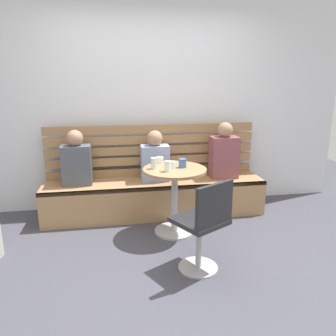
{
  "coord_description": "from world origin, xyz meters",
  "views": [
    {
      "loc": [
        -0.49,
        -2.65,
        1.68
      ],
      "look_at": [
        0.07,
        0.66,
        0.75
      ],
      "focal_mm": 35.25,
      "sensor_mm": 36.0,
      "label": 1
    }
  ],
  "objects_px": {
    "cup_glass_tall": "(154,163)",
    "cup_ceramic_white": "(160,160)",
    "cup_mug_blue": "(182,163)",
    "person_child_left": "(76,161)",
    "person_child_middle": "(155,159)",
    "white_chair": "(205,223)",
    "person_adult": "(224,153)",
    "cup_water_clear": "(168,166)",
    "cup_glass_short": "(172,165)",
    "booth_bench": "(155,198)",
    "cafe_table": "(175,188)"
  },
  "relations": [
    {
      "from": "white_chair",
      "to": "person_child_left",
      "type": "relative_size",
      "value": 1.3
    },
    {
      "from": "cup_glass_tall",
      "to": "cup_glass_short",
      "type": "height_order",
      "value": "cup_glass_tall"
    },
    {
      "from": "cup_glass_tall",
      "to": "cup_mug_blue",
      "type": "relative_size",
      "value": 1.26
    },
    {
      "from": "booth_bench",
      "to": "white_chair",
      "type": "height_order",
      "value": "white_chair"
    },
    {
      "from": "person_child_left",
      "to": "cafe_table",
      "type": "bearing_deg",
      "value": -27.86
    },
    {
      "from": "cup_glass_short",
      "to": "cup_ceramic_white",
      "type": "relative_size",
      "value": 1.0
    },
    {
      "from": "person_child_middle",
      "to": "cup_glass_tall",
      "type": "relative_size",
      "value": 5.17
    },
    {
      "from": "person_adult",
      "to": "person_child_left",
      "type": "distance_m",
      "value": 1.81
    },
    {
      "from": "cafe_table",
      "to": "cup_glass_tall",
      "type": "xyz_separation_m",
      "value": [
        -0.22,
        0.03,
        0.28
      ]
    },
    {
      "from": "white_chair",
      "to": "cup_mug_blue",
      "type": "distance_m",
      "value": 0.89
    },
    {
      "from": "white_chair",
      "to": "person_adult",
      "type": "distance_m",
      "value": 1.52
    },
    {
      "from": "cup_glass_short",
      "to": "cup_water_clear",
      "type": "height_order",
      "value": "cup_water_clear"
    },
    {
      "from": "cup_mug_blue",
      "to": "booth_bench",
      "type": "bearing_deg",
      "value": 115.18
    },
    {
      "from": "cup_glass_tall",
      "to": "cup_mug_blue",
      "type": "height_order",
      "value": "cup_glass_tall"
    },
    {
      "from": "person_adult",
      "to": "cup_glass_short",
      "type": "height_order",
      "value": "person_adult"
    },
    {
      "from": "cup_mug_blue",
      "to": "cup_ceramic_white",
      "type": "distance_m",
      "value": 0.31
    },
    {
      "from": "white_chair",
      "to": "cup_glass_short",
      "type": "bearing_deg",
      "value": 100.02
    },
    {
      "from": "person_adult",
      "to": "cup_ceramic_white",
      "type": "height_order",
      "value": "person_adult"
    },
    {
      "from": "cup_mug_blue",
      "to": "cup_ceramic_white",
      "type": "bearing_deg",
      "value": 133.56
    },
    {
      "from": "white_chair",
      "to": "cup_mug_blue",
      "type": "bearing_deg",
      "value": 91.38
    },
    {
      "from": "white_chair",
      "to": "cup_glass_tall",
      "type": "relative_size",
      "value": 7.08
    },
    {
      "from": "cup_glass_tall",
      "to": "cup_ceramic_white",
      "type": "height_order",
      "value": "cup_glass_tall"
    },
    {
      "from": "white_chair",
      "to": "cup_glass_tall",
      "type": "height_order",
      "value": "cup_glass_tall"
    },
    {
      "from": "booth_bench",
      "to": "cup_mug_blue",
      "type": "xyz_separation_m",
      "value": [
        0.24,
        -0.5,
        0.57
      ]
    },
    {
      "from": "cup_ceramic_white",
      "to": "cafe_table",
      "type": "bearing_deg",
      "value": -64.0
    },
    {
      "from": "person_child_left",
      "to": "person_child_middle",
      "type": "relative_size",
      "value": 1.05
    },
    {
      "from": "person_child_left",
      "to": "cup_mug_blue",
      "type": "distance_m",
      "value": 1.28
    },
    {
      "from": "cup_water_clear",
      "to": "cup_glass_tall",
      "type": "bearing_deg",
      "value": 134.95
    },
    {
      "from": "cup_glass_tall",
      "to": "cup_water_clear",
      "type": "bearing_deg",
      "value": -45.05
    },
    {
      "from": "booth_bench",
      "to": "person_adult",
      "type": "height_order",
      "value": "person_adult"
    },
    {
      "from": "person_child_left",
      "to": "cup_glass_short",
      "type": "relative_size",
      "value": 8.15
    },
    {
      "from": "person_adult",
      "to": "person_child_left",
      "type": "bearing_deg",
      "value": 179.51
    },
    {
      "from": "cup_glass_tall",
      "to": "person_child_left",
      "type": "bearing_deg",
      "value": 147.63
    },
    {
      "from": "cup_glass_tall",
      "to": "booth_bench",
      "type": "bearing_deg",
      "value": 81.94
    },
    {
      "from": "cafe_table",
      "to": "cup_water_clear",
      "type": "relative_size",
      "value": 6.73
    },
    {
      "from": "cup_water_clear",
      "to": "person_child_middle",
      "type": "bearing_deg",
      "value": 93.7
    },
    {
      "from": "person_child_left",
      "to": "white_chair",
      "type": "bearing_deg",
      "value": -49.29
    },
    {
      "from": "cafe_table",
      "to": "person_adult",
      "type": "distance_m",
      "value": 0.95
    },
    {
      "from": "white_chair",
      "to": "person_child_middle",
      "type": "relative_size",
      "value": 1.37
    },
    {
      "from": "cup_ceramic_white",
      "to": "cup_water_clear",
      "type": "relative_size",
      "value": 0.73
    },
    {
      "from": "cup_glass_short",
      "to": "cafe_table",
      "type": "bearing_deg",
      "value": 8.75
    },
    {
      "from": "person_adult",
      "to": "cup_water_clear",
      "type": "bearing_deg",
      "value": -142.0
    },
    {
      "from": "white_chair",
      "to": "cup_ceramic_white",
      "type": "bearing_deg",
      "value": 102.45
    },
    {
      "from": "cup_glass_short",
      "to": "cup_ceramic_white",
      "type": "bearing_deg",
      "value": 109.7
    },
    {
      "from": "booth_bench",
      "to": "cup_ceramic_white",
      "type": "height_order",
      "value": "cup_ceramic_white"
    },
    {
      "from": "booth_bench",
      "to": "cup_glass_tall",
      "type": "relative_size",
      "value": 22.5
    },
    {
      "from": "cup_glass_tall",
      "to": "cup_water_clear",
      "type": "height_order",
      "value": "cup_glass_tall"
    },
    {
      "from": "person_adult",
      "to": "booth_bench",
      "type": "bearing_deg",
      "value": -178.79
    },
    {
      "from": "cup_ceramic_white",
      "to": "person_adult",
      "type": "bearing_deg",
      "value": 19.09
    },
    {
      "from": "person_adult",
      "to": "cup_mug_blue",
      "type": "xyz_separation_m",
      "value": [
        -0.65,
        -0.52,
        0.03
      ]
    }
  ]
}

